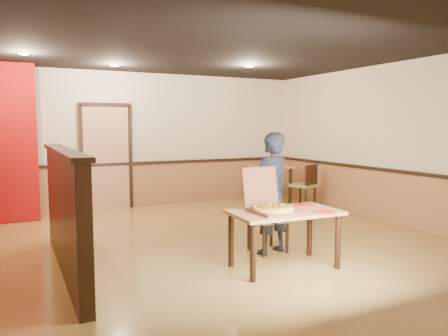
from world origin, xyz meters
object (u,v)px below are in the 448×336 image
object	(u,v)px
main_table	(284,219)
side_chair_left	(269,186)
side_table	(271,174)
side_chair_right	(306,183)
diner	(271,193)
pizza_box	(271,206)
condiment	(270,162)
diner_chair	(265,214)

from	to	relation	value
main_table	side_chair_left	xyz separation A→B (m)	(1.74, 3.15, -0.10)
side_chair_left	side_table	bearing A→B (deg)	-125.83
side_chair_right	diner	size ratio (longest dim) A/B	0.55
side_chair_left	pizza_box	size ratio (longest dim) A/B	1.54
side_chair_right	condiment	bearing A→B (deg)	-73.01
main_table	condiment	size ratio (longest dim) A/B	8.55
side_chair_left	side_chair_right	bearing A→B (deg)	-179.40
diner	main_table	bearing A→B (deg)	59.42
main_table	diner_chair	size ratio (longest dim) A/B	1.46
pizza_box	main_table	bearing A→B (deg)	-5.29
pizza_box	side_table	bearing A→B (deg)	55.59
diner	side_chair_right	bearing A→B (deg)	-147.73
side_chair_left	condiment	xyz separation A→B (m)	(0.44, 0.63, 0.42)
diner_chair	side_chair_right	distance (m)	3.48
side_chair_right	side_table	distance (m)	0.79
side_chair_left	side_chair_right	size ratio (longest dim) A/B	1.01
side_table	diner	size ratio (longest dim) A/B	0.53
side_chair_left	side_chair_right	xyz separation A→B (m)	(0.92, 0.00, -0.00)
side_chair_right	side_table	xyz separation A→B (m)	(-0.47, 0.61, 0.16)
side_chair_left	side_table	size ratio (longest dim) A/B	1.05
side_chair_right	diner_chair	bearing A→B (deg)	23.42
side_chair_left	side_table	distance (m)	0.78
diner_chair	diner	xyz separation A→B (m)	(-0.00, -0.15, 0.31)
main_table	diner_chair	world-z (taller)	diner_chair
side_table	condiment	xyz separation A→B (m)	(-0.01, 0.02, 0.26)
main_table	pizza_box	world-z (taller)	pizza_box
side_chair_left	side_chair_right	distance (m)	0.92
diner	condiment	world-z (taller)	diner
main_table	side_chair_right	bearing A→B (deg)	52.32
main_table	side_table	bearing A→B (deg)	62.33
pizza_box	condiment	xyz separation A→B (m)	(2.37, 3.77, 0.15)
diner	pizza_box	xyz separation A→B (m)	(-0.36, -0.57, -0.05)
main_table	pizza_box	size ratio (longest dim) A/B	2.28
main_table	condiment	bearing A→B (deg)	62.58
main_table	side_chair_right	xyz separation A→B (m)	(2.67, 3.15, -0.10)
side_table	pizza_box	bearing A→B (deg)	-122.37
main_table	side_chair_right	distance (m)	4.13
diner	pizza_box	size ratio (longest dim) A/B	2.78
diner_chair	side_table	xyz separation A→B (m)	(2.02, 3.04, 0.15)
side_table	condiment	distance (m)	0.26
diner_chair	pizza_box	distance (m)	0.84
main_table	diner_chair	bearing A→B (deg)	78.88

